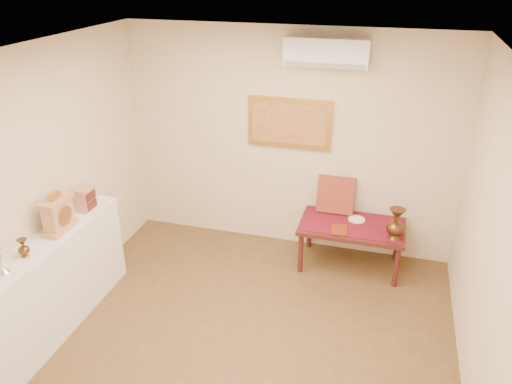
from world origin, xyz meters
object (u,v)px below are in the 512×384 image
(display_ledge, at_px, (53,285))
(mantel_clock, at_px, (58,214))
(wooden_chest, at_px, (85,198))
(brass_urn_tall, at_px, (396,221))
(low_table, at_px, (352,230))

(display_ledge, bearing_deg, mantel_clock, 81.92)
(wooden_chest, bearing_deg, display_ledge, -90.88)
(brass_urn_tall, relative_size, wooden_chest, 1.80)
(display_ledge, bearing_deg, wooden_chest, 89.12)
(low_table, bearing_deg, mantel_clock, -147.90)
(brass_urn_tall, xyz_separation_m, mantel_clock, (-3.12, -1.46, 0.38))
(low_table, bearing_deg, display_ledge, -144.90)
(mantel_clock, distance_m, low_table, 3.19)
(mantel_clock, bearing_deg, display_ledge, -98.08)
(display_ledge, xyz_separation_m, wooden_chest, (0.01, 0.68, 0.61))
(display_ledge, distance_m, low_table, 3.27)
(brass_urn_tall, height_order, display_ledge, brass_urn_tall)
(display_ledge, xyz_separation_m, low_table, (2.67, 1.88, -0.01))
(wooden_chest, bearing_deg, brass_urn_tall, 17.74)
(brass_urn_tall, relative_size, mantel_clock, 1.07)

